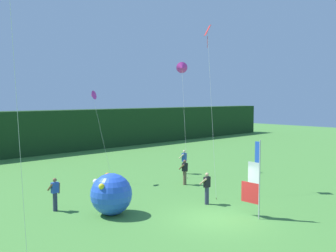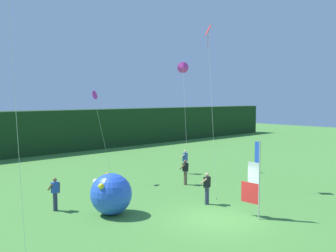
# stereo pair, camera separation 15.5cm
# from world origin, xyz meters

# --- Properties ---
(ground_plane) EXTENTS (120.00, 120.00, 0.00)m
(ground_plane) POSITION_xyz_m (0.00, 0.00, 0.00)
(ground_plane) COLOR #478438
(distant_treeline) EXTENTS (80.00, 2.40, 4.39)m
(distant_treeline) POSITION_xyz_m (0.00, 25.65, 2.20)
(distant_treeline) COLOR #193819
(distant_treeline) RESTS_ON ground
(banner_flag) EXTENTS (0.06, 1.03, 3.71)m
(banner_flag) POSITION_xyz_m (1.49, -1.12, 1.78)
(banner_flag) COLOR #B7B7BC
(banner_flag) RESTS_ON ground
(person_near_banner) EXTENTS (0.55, 0.48, 1.67)m
(person_near_banner) POSITION_xyz_m (-4.79, 6.37, 0.89)
(person_near_banner) COLOR #2D334C
(person_near_banner) RESTS_ON ground
(person_mid_field) EXTENTS (0.55, 0.48, 1.70)m
(person_mid_field) POSITION_xyz_m (1.63, 1.90, 0.91)
(person_mid_field) COLOR #2D334C
(person_mid_field) RESTS_ON ground
(person_far_left) EXTENTS (0.55, 0.48, 1.78)m
(person_far_left) POSITION_xyz_m (6.72, 8.45, 0.95)
(person_far_left) COLOR brown
(person_far_left) RESTS_ON ground
(person_far_right) EXTENTS (0.55, 0.48, 1.64)m
(person_far_right) POSITION_xyz_m (4.12, 5.91, 0.88)
(person_far_right) COLOR brown
(person_far_right) RESTS_ON ground
(inflatable_balloon) EXTENTS (2.02, 2.02, 2.02)m
(inflatable_balloon) POSITION_xyz_m (-3.12, 3.90, 1.02)
(inflatable_balloon) COLOR blue
(inflatable_balloon) RESTS_ON ground
(kite_magenta_delta_0) EXTENTS (2.48, 2.97, 8.45)m
(kite_magenta_delta_0) POSITION_xyz_m (7.63, 9.59, 7.96)
(kite_magenta_delta_0) COLOR brown
(kite_magenta_delta_0) RESTS_ON ground
(kite_red_diamond_1) EXTENTS (2.01, 2.51, 10.12)m
(kite_red_diamond_1) POSITION_xyz_m (4.35, 4.18, 8.89)
(kite_red_diamond_1) COLOR brown
(kite_red_diamond_1) RESTS_ON ground
(kite_magenta_delta_2) EXTENTS (1.24, 1.21, 6.15)m
(kite_magenta_delta_2) POSITION_xyz_m (0.23, 10.62, 5.79)
(kite_magenta_delta_2) COLOR brown
(kite_magenta_delta_2) RESTS_ON ground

